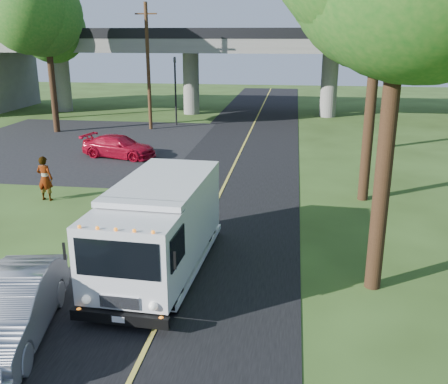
% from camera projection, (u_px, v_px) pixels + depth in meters
% --- Properties ---
extents(ground, '(120.00, 120.00, 0.00)m').
position_uv_depth(ground, '(174.00, 290.00, 13.87)').
color(ground, '#2F4518').
rests_on(ground, ground).
extents(road, '(7.00, 90.00, 0.02)m').
position_uv_depth(road, '(224.00, 187.00, 23.31)').
color(road, black).
rests_on(road, ground).
extents(parking_lot, '(16.00, 18.00, 0.01)m').
position_uv_depth(parking_lot, '(73.00, 144.00, 32.32)').
color(parking_lot, black).
rests_on(parking_lot, ground).
extents(lane_line, '(0.12, 90.00, 0.01)m').
position_uv_depth(lane_line, '(224.00, 186.00, 23.31)').
color(lane_line, gold).
rests_on(lane_line, road).
extents(overpass, '(54.00, 10.00, 7.30)m').
position_uv_depth(overpass, '(259.00, 62.00, 42.72)').
color(overpass, slate).
rests_on(overpass, ground).
extents(traffic_signal, '(0.18, 0.22, 5.20)m').
position_uv_depth(traffic_signal, '(175.00, 84.00, 38.25)').
color(traffic_signal, black).
rests_on(traffic_signal, ground).
extents(utility_pole, '(1.60, 0.26, 9.00)m').
position_uv_depth(utility_pole, '(148.00, 66.00, 36.14)').
color(utility_pole, '#472D19').
rests_on(utility_pole, ground).
extents(tree_right_far, '(5.77, 5.67, 10.99)m').
position_uv_depth(tree_right_far, '(404.00, 7.00, 28.89)').
color(tree_right_far, '#382314').
rests_on(tree_right_far, ground).
extents(tree_left_lot, '(5.60, 5.50, 10.50)m').
position_uv_depth(tree_left_lot, '(47.00, 18.00, 33.93)').
color(tree_left_lot, '#382314').
rests_on(tree_left_lot, ground).
extents(tree_left_far, '(5.26, 5.16, 9.89)m').
position_uv_depth(tree_left_far, '(48.00, 26.00, 40.13)').
color(tree_left_far, '#382314').
rests_on(tree_left_far, ground).
extents(step_van, '(2.72, 6.66, 2.75)m').
position_uv_depth(step_van, '(159.00, 226.00, 14.47)').
color(step_van, silver).
rests_on(step_van, ground).
extents(red_sedan, '(4.65, 2.67, 1.27)m').
position_uv_depth(red_sedan, '(119.00, 146.00, 28.76)').
color(red_sedan, '#9F091F').
rests_on(red_sedan, ground).
extents(silver_sedan, '(2.54, 4.91, 1.54)m').
position_uv_depth(silver_sedan, '(9.00, 310.00, 11.45)').
color(silver_sedan, gray).
rests_on(silver_sedan, ground).
extents(pedestrian, '(0.75, 0.54, 1.93)m').
position_uv_depth(pedestrian, '(45.00, 178.00, 21.17)').
color(pedestrian, gray).
rests_on(pedestrian, ground).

